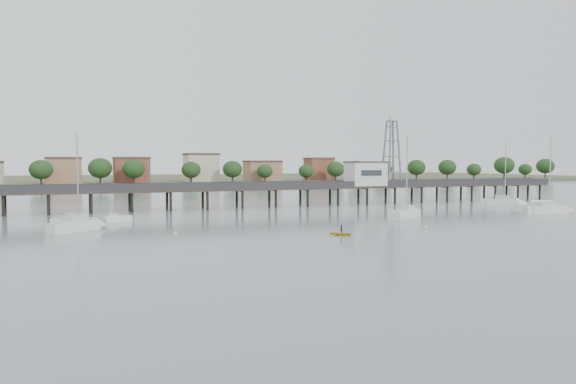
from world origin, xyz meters
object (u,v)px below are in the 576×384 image
at_px(pier, 256,189).
at_px(sailboat_d, 555,210).
at_px(sailboat_a, 84,225).
at_px(yellow_dinghy, 341,235).
at_px(lattice_tower, 391,153).
at_px(white_tender, 118,219).
at_px(sailboat_b, 83,223).
at_px(sailboat_e, 510,203).
at_px(sailboat_c, 409,213).

distance_m(pier, sailboat_d, 55.31).
bearing_deg(sailboat_a, yellow_dinghy, -67.61).
relative_size(lattice_tower, white_tender, 3.89).
bearing_deg(sailboat_d, sailboat_b, -171.70).
bearing_deg(white_tender, sailboat_b, -132.99).
height_order(sailboat_d, white_tender, sailboat_d).
bearing_deg(sailboat_d, sailboat_e, 85.16).
xyz_separation_m(sailboat_a, sailboat_d, (78.45, -5.04, -0.01)).
height_order(sailboat_b, yellow_dinghy, sailboat_b).
xyz_separation_m(lattice_tower, white_tender, (-59.81, -17.81, -10.64)).
xyz_separation_m(sailboat_b, sailboat_c, (50.28, -3.86, -0.01)).
distance_m(lattice_tower, sailboat_c, 33.73).
relative_size(sailboat_a, yellow_dinghy, 5.07).
bearing_deg(sailboat_e, lattice_tower, -173.05).
xyz_separation_m(pier, sailboat_c, (16.76, -28.47, -3.16)).
xyz_separation_m(lattice_tower, sailboat_a, (-64.96, -26.97, -10.46)).
height_order(sailboat_d, yellow_dinghy, sailboat_d).
distance_m(pier, lattice_tower, 32.34).
xyz_separation_m(pier, yellow_dinghy, (-4.16, -44.56, -3.79)).
bearing_deg(sailboat_d, pier, 158.25).
xyz_separation_m(sailboat_b, sailboat_e, (84.06, 9.19, -0.01)).
distance_m(sailboat_a, sailboat_c, 50.25).
distance_m(sailboat_b, sailboat_d, 78.85).
bearing_deg(lattice_tower, sailboat_a, -157.45).
bearing_deg(yellow_dinghy, sailboat_e, -10.39).
xyz_separation_m(sailboat_b, white_tender, (5.21, 6.81, -0.19)).
distance_m(sailboat_b, yellow_dinghy, 35.49).
relative_size(sailboat_e, yellow_dinghy, 5.28).
height_order(sailboat_b, white_tender, sailboat_b).
bearing_deg(sailboat_a, sailboat_e, -28.82).
relative_size(pier, lattice_tower, 9.68).
xyz_separation_m(white_tender, yellow_dinghy, (24.14, -26.75, -0.46)).
height_order(sailboat_e, sailboat_c, sailboat_c).
bearing_deg(sailboat_a, sailboat_c, -38.35).
relative_size(pier, white_tender, 37.60).
height_order(pier, yellow_dinghy, pier).
relative_size(pier, sailboat_b, 12.72).
relative_size(white_tender, yellow_dinghy, 1.50).
bearing_deg(pier, sailboat_c, -59.52).
height_order(lattice_tower, sailboat_a, lattice_tower).
bearing_deg(sailboat_b, white_tender, 83.94).
xyz_separation_m(sailboat_b, sailboat_d, (78.51, -7.40, -0.01)).
height_order(sailboat_e, white_tender, sailboat_e).
bearing_deg(sailboat_d, white_tender, -177.29).
bearing_deg(sailboat_b, pier, 67.67).
bearing_deg(yellow_dinghy, lattice_tower, 12.90).
relative_size(sailboat_d, white_tender, 3.67).
bearing_deg(sailboat_c, sailboat_d, -38.62).
height_order(sailboat_a, sailboat_e, sailboat_e).
bearing_deg(sailboat_c, yellow_dinghy, -173.93).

